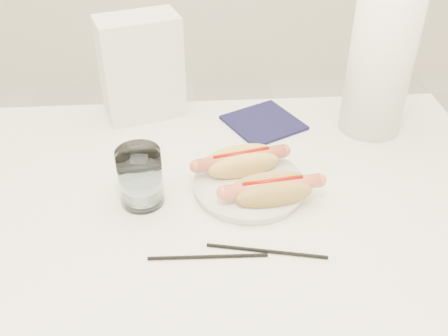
{
  "coord_description": "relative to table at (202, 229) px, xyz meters",
  "views": [
    {
      "loc": [
        -0.01,
        -0.74,
        1.37
      ],
      "look_at": [
        0.04,
        0.02,
        0.82
      ],
      "focal_mm": 41.48,
      "sensor_mm": 36.0,
      "label": 1
    }
  ],
  "objects": [
    {
      "name": "chopstick_far",
      "position": [
        0.1,
        -0.13,
        0.06
      ],
      "size": [
        0.2,
        0.05,
        0.01
      ],
      "primitive_type": "cylinder",
      "rotation": [
        0.0,
        1.57,
        -0.22
      ],
      "color": "black",
      "rests_on": "table"
    },
    {
      "name": "napkin_box",
      "position": [
        -0.12,
        0.35,
        0.18
      ],
      "size": [
        0.2,
        0.15,
        0.24
      ],
      "primitive_type": "cube",
      "rotation": [
        0.0,
        0.0,
        0.31
      ],
      "color": "silver",
      "rests_on": "table"
    },
    {
      "name": "table",
      "position": [
        0.0,
        0.0,
        0.0
      ],
      "size": [
        1.2,
        0.8,
        0.75
      ],
      "color": "white",
      "rests_on": "ground"
    },
    {
      "name": "water_glass",
      "position": [
        -0.11,
        0.02,
        0.12
      ],
      "size": [
        0.08,
        0.08,
        0.11
      ],
      "primitive_type": "cylinder",
      "color": "silver",
      "rests_on": "table"
    },
    {
      "name": "chopstick_near",
      "position": [
        0.01,
        -0.14,
        0.06
      ],
      "size": [
        0.2,
        0.01,
        0.01
      ],
      "primitive_type": "cylinder",
      "rotation": [
        0.0,
        1.57,
        -0.03
      ],
      "color": "black",
      "rests_on": "table"
    },
    {
      "name": "paper_towel_roll",
      "position": [
        0.39,
        0.25,
        0.21
      ],
      "size": [
        0.14,
        0.14,
        0.31
      ],
      "primitive_type": "cylinder",
      "rotation": [
        0.0,
        0.0,
        0.06
      ],
      "color": "white",
      "rests_on": "table"
    },
    {
      "name": "plate",
      "position": [
        0.09,
        0.04,
        0.07
      ],
      "size": [
        0.26,
        0.26,
        0.02
      ],
      "primitive_type": "cylinder",
      "rotation": [
        0.0,
        0.0,
        -0.3
      ],
      "color": "white",
      "rests_on": "table"
    },
    {
      "name": "navy_napkin",
      "position": [
        0.15,
        0.28,
        0.06
      ],
      "size": [
        0.2,
        0.2,
        0.01
      ],
      "primitive_type": "cube",
      "rotation": [
        0.0,
        0.0,
        0.48
      ],
      "color": "#111035",
      "rests_on": "table"
    },
    {
      "name": "hotdog_right",
      "position": [
        0.13,
        -0.01,
        0.1
      ],
      "size": [
        0.18,
        0.09,
        0.05
      ],
      "rotation": [
        0.0,
        0.0,
        0.14
      ],
      "color": "tan",
      "rests_on": "plate"
    },
    {
      "name": "hotdog_left",
      "position": [
        0.08,
        0.08,
        0.1
      ],
      "size": [
        0.18,
        0.1,
        0.05
      ],
      "rotation": [
        0.0,
        0.0,
        0.23
      ],
      "color": "#E6BA5C",
      "rests_on": "plate"
    }
  ]
}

